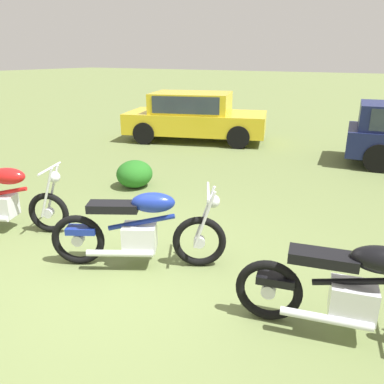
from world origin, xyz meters
TOP-DOWN VIEW (x-y plane):
  - ground_plane at (0.00, 0.00)m, footprint 120.00×120.00m
  - motorcycle_red at (-2.37, 0.15)m, footprint 1.98×1.10m
  - motorcycle_blue at (0.03, 0.37)m, footprint 1.92×1.27m
  - motorcycle_black at (2.49, 0.35)m, footprint 2.08×0.83m
  - car_yellow at (-3.23, 7.19)m, footprint 4.52×3.07m
  - shrub_low at (-1.95, 2.71)m, footprint 0.70×0.73m

SIDE VIEW (x-z plane):
  - ground_plane at x=0.00m, z-range 0.00..0.00m
  - shrub_low at x=-1.95m, z-range 0.00..0.53m
  - motorcycle_black at x=2.49m, z-range -0.03..0.99m
  - motorcycle_blue at x=0.03m, z-range -0.02..0.99m
  - motorcycle_red at x=-2.37m, z-range -0.02..0.99m
  - car_yellow at x=-3.23m, z-range 0.08..1.51m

